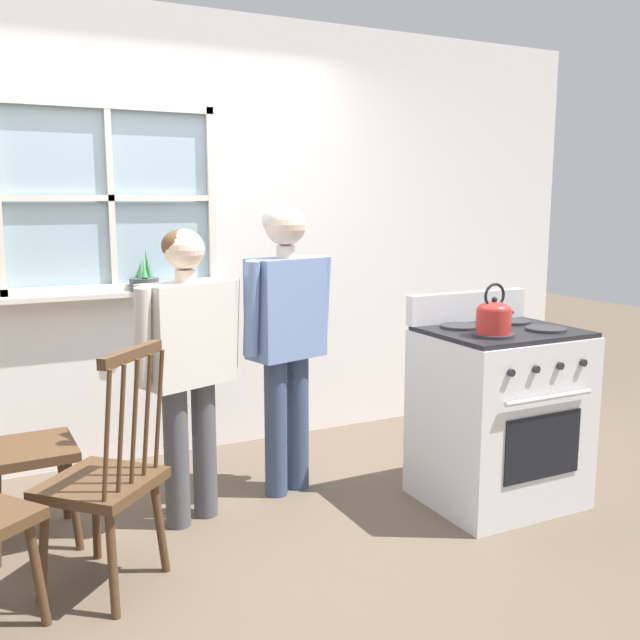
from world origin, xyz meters
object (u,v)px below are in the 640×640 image
object	(u,v)px
chair_by_window	(106,483)
person_elderly_left	(187,349)
chair_near_wall	(23,449)
kettle	(494,316)
potted_plant	(144,281)
person_teen_center	(286,318)
stove	(499,414)

from	to	relation	value
chair_by_window	person_elderly_left	bearing A→B (deg)	178.55
chair_near_wall	kettle	bearing A→B (deg)	-110.25
potted_plant	person_teen_center	bearing A→B (deg)	-55.44
chair_by_window	chair_near_wall	world-z (taller)	same
person_elderly_left	person_teen_center	size ratio (longest dim) A/B	0.92
stove	potted_plant	size ratio (longest dim) A/B	4.37
person_teen_center	stove	world-z (taller)	person_teen_center
potted_plant	stove	bearing A→B (deg)	-43.19
person_elderly_left	chair_by_window	bearing A→B (deg)	-156.21
person_teen_center	kettle	world-z (taller)	person_teen_center
person_teen_center	potted_plant	distance (m)	0.99
potted_plant	kettle	bearing A→B (deg)	-49.18
chair_by_window	chair_near_wall	xyz separation A→B (m)	(-0.27, 0.57, 0.00)
person_elderly_left	kettle	size ratio (longest dim) A/B	5.85
person_elderly_left	kettle	xyz separation A→B (m)	(1.35, -0.61, 0.15)
stove	kettle	distance (m)	0.59
kettle	stove	bearing A→B (deg)	37.60
kettle	person_teen_center	bearing A→B (deg)	136.54
chair_by_window	person_elderly_left	distance (m)	0.79
stove	potted_plant	world-z (taller)	potted_plant
chair_by_window	person_teen_center	distance (m)	1.31
person_elderly_left	potted_plant	xyz separation A→B (m)	(0.02, 0.93, 0.24)
chair_by_window	person_elderly_left	xyz separation A→B (m)	(0.49, 0.46, 0.42)
stove	potted_plant	bearing A→B (deg)	136.81
kettle	potted_plant	xyz separation A→B (m)	(-1.33, 1.54, 0.08)
chair_by_window	kettle	xyz separation A→B (m)	(1.83, -0.16, 0.57)
person_teen_center	chair_near_wall	bearing A→B (deg)	165.78
stove	person_elderly_left	bearing A→B (deg)	162.37
chair_by_window	potted_plant	world-z (taller)	potted_plant
chair_near_wall	person_teen_center	size ratio (longest dim) A/B	0.65
chair_near_wall	kettle	world-z (taller)	kettle
kettle	potted_plant	bearing A→B (deg)	130.82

